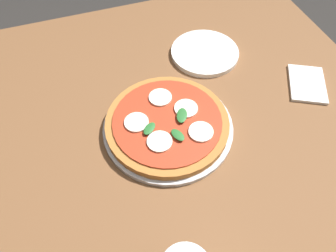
{
  "coord_description": "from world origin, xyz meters",
  "views": [
    {
      "loc": [
        -0.31,
        0.2,
        1.36
      ],
      "look_at": [
        0.11,
        0.06,
        0.77
      ],
      "focal_mm": 33.63,
      "sensor_mm": 36.0,
      "label": 1
    }
  ],
  "objects_px": {
    "plate_white": "(205,53)",
    "napkin": "(307,84)",
    "pizza": "(167,123)",
    "serving_tray": "(168,127)",
    "dining_table": "(204,179)"
  },
  "relations": [
    {
      "from": "serving_tray",
      "to": "plate_white",
      "type": "distance_m",
      "value": 0.28
    },
    {
      "from": "plate_white",
      "to": "napkin",
      "type": "xyz_separation_m",
      "value": [
        -0.2,
        -0.21,
        -0.0
      ]
    },
    {
      "from": "pizza",
      "to": "napkin",
      "type": "xyz_separation_m",
      "value": [
        0.01,
        -0.39,
        -0.02
      ]
    },
    {
      "from": "napkin",
      "to": "pizza",
      "type": "bearing_deg",
      "value": 92.06
    },
    {
      "from": "plate_white",
      "to": "napkin",
      "type": "relative_size",
      "value": 1.47
    },
    {
      "from": "serving_tray",
      "to": "pizza",
      "type": "relative_size",
      "value": 1.06
    },
    {
      "from": "pizza",
      "to": "plate_white",
      "type": "bearing_deg",
      "value": -41.26
    },
    {
      "from": "plate_white",
      "to": "serving_tray",
      "type": "bearing_deg",
      "value": 139.04
    },
    {
      "from": "serving_tray",
      "to": "pizza",
      "type": "xyz_separation_m",
      "value": [
        0.0,
        0.0,
        0.02
      ]
    },
    {
      "from": "pizza",
      "to": "plate_white",
      "type": "distance_m",
      "value": 0.28
    },
    {
      "from": "pizza",
      "to": "plate_white",
      "type": "relative_size",
      "value": 1.49
    },
    {
      "from": "dining_table",
      "to": "napkin",
      "type": "bearing_deg",
      "value": -70.15
    },
    {
      "from": "serving_tray",
      "to": "napkin",
      "type": "relative_size",
      "value": 2.34
    },
    {
      "from": "dining_table",
      "to": "pizza",
      "type": "xyz_separation_m",
      "value": [
        0.11,
        0.06,
        0.13
      ]
    },
    {
      "from": "serving_tray",
      "to": "pizza",
      "type": "height_order",
      "value": "pizza"
    }
  ]
}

